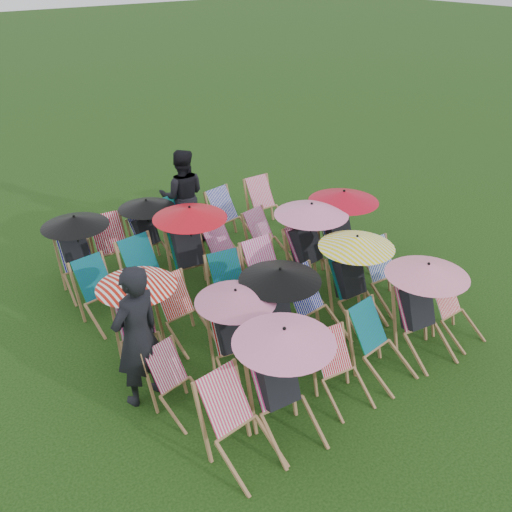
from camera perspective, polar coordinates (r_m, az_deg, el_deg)
ground at (r=9.06m, az=-0.06°, el=-5.64°), size 100.00×100.00×0.00m
deckchair_0 at (r=6.50m, az=-1.49°, el=-16.59°), size 0.73×0.97×0.99m
deckchair_1 at (r=6.64m, az=2.90°, el=-12.50°), size 1.18×1.24×1.40m
deckchair_2 at (r=7.35m, az=8.65°, el=-11.31°), size 0.66×0.85×0.85m
deckchair_3 at (r=7.79m, az=12.53°, el=-8.69°), size 0.71×0.92×0.94m
deckchair_4 at (r=8.22m, az=16.54°, el=-5.03°), size 1.14×1.21×1.35m
deckchair_5 at (r=8.82m, az=19.47°, el=-5.31°), size 0.56×0.78×0.84m
deckchair_6 at (r=7.18m, az=-7.76°, el=-12.52°), size 0.67×0.83×0.82m
deckchair_7 at (r=7.49m, az=-2.00°, el=-7.73°), size 1.06×1.13×1.26m
deckchair_8 at (r=7.81m, az=2.46°, el=-5.70°), size 1.12×1.19×1.33m
deckchair_9 at (r=8.29m, az=6.09°, el=-5.25°), size 0.75×0.98×1.01m
deckchair_10 at (r=8.71m, az=9.99°, el=-2.12°), size 1.14×1.19×1.35m
deckchair_11 at (r=9.32m, az=13.17°, el=-1.90°), size 0.70×0.93×0.97m
deckchair_12 at (r=7.91m, az=-11.64°, el=-6.10°), size 1.08×1.16×1.28m
deckchair_13 at (r=8.31m, az=-7.19°, el=-5.63°), size 0.67×0.89×0.91m
deckchair_14 at (r=8.71m, az=-2.23°, el=-3.46°), size 0.78×0.98×0.96m
deckchair_15 at (r=8.97m, az=1.56°, el=-2.18°), size 0.72×0.97×1.02m
deckchair_16 at (r=9.45m, az=5.71°, el=1.14°), size 1.22×1.30×1.44m
deckchair_17 at (r=10.02m, az=8.76°, el=2.59°), size 1.21×1.26×1.43m
deckchair_18 at (r=8.94m, az=-15.04°, el=-3.68°), size 0.71×0.93×0.94m
deckchair_19 at (r=9.19m, az=-10.55°, el=-1.88°), size 0.75×1.00×1.03m
deckchair_20 at (r=9.36m, az=-6.48°, el=0.78°), size 1.21×1.29×1.43m
deckchair_21 at (r=9.85m, az=-2.87°, el=0.60°), size 0.77×0.97×0.95m
deckchair_22 at (r=10.31m, az=1.24°, el=1.82°), size 0.73×0.92×0.90m
deckchair_23 at (r=10.75m, az=4.94°, el=2.65°), size 0.66×0.83×0.82m
deckchair_24 at (r=9.76m, az=-17.32°, el=0.30°), size 1.09×1.15×1.29m
deckchair_25 at (r=10.09m, az=-13.93°, el=0.63°), size 0.77×1.00×1.01m
deckchair_26 at (r=10.34m, az=-10.54°, el=2.47°), size 1.00×1.08×1.19m
deckchair_27 at (r=10.71m, az=-6.81°, el=2.98°), size 0.77×0.99×1.00m
deckchair_28 at (r=11.02m, az=-2.42°, el=3.88°), size 0.78×0.99×0.98m
deckchair_29 at (r=11.59m, az=1.16°, el=5.15°), size 0.68×0.92×0.97m
person_left at (r=7.09m, az=-11.82°, el=-7.84°), size 0.79×0.62×1.92m
person_rear at (r=10.98m, az=-7.35°, el=5.97°), size 1.12×1.05×1.83m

